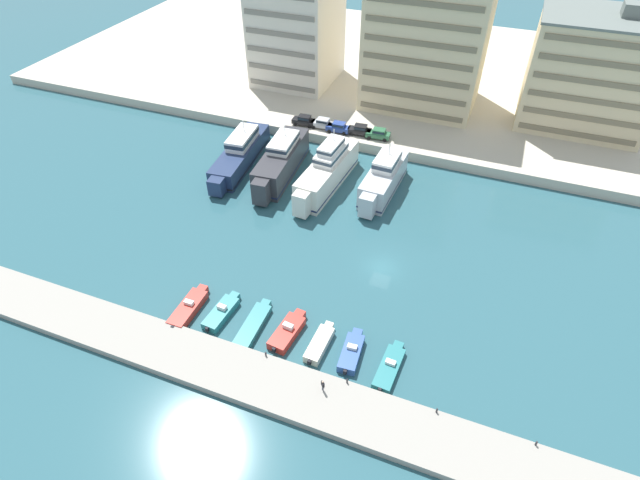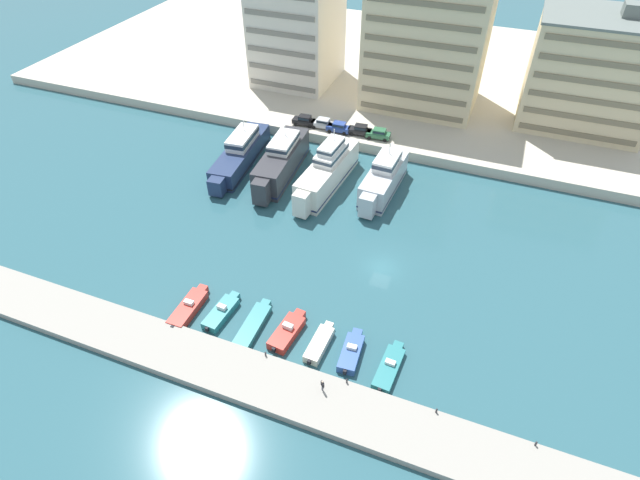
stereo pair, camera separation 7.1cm
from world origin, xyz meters
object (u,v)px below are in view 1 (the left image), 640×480
object	(u,v)px
motorboat_blue_center_right	(352,352)
motorboat_teal_mid_right	(389,367)
car_black_center_left	(360,130)
pedestrian_near_edge	(323,385)
motorboat_red_center_left	(288,331)
yacht_ivory_mid_left	(327,171)
motorboat_teal_mid_left	(252,328)
motorboat_teal_left	(222,312)
car_blue_mid_left	(338,127)
car_green_center	(378,133)
yacht_charcoal_left	(281,161)
motorboat_cream_center	(320,344)
yacht_silver_center_left	(383,179)
car_silver_left	(322,123)
car_black_far_left	(304,120)
motorboat_red_far_left	(189,308)
yacht_navy_far_left	(240,153)

from	to	relation	value
motorboat_blue_center_right	motorboat_teal_mid_right	bearing A→B (deg)	-3.79
car_black_center_left	pedestrian_near_edge	xyz separation A→B (m)	(11.81, -49.23, -0.92)
motorboat_red_center_left	motorboat_blue_center_right	xyz separation A→B (m)	(7.60, -0.04, -0.02)
yacht_ivory_mid_left	motorboat_teal_mid_left	xyz separation A→B (m)	(2.08, -30.12, -2.25)
motorboat_teal_left	car_blue_mid_left	world-z (taller)	car_blue_mid_left
motorboat_blue_center_right	car_green_center	xyz separation A→B (m)	(-9.60, 43.36, 2.21)
motorboat_blue_center_right	pedestrian_near_edge	size ratio (longest dim) A/B	3.88
yacht_charcoal_left	motorboat_teal_left	world-z (taller)	yacht_charcoal_left
motorboat_teal_left	motorboat_cream_center	bearing A→B (deg)	-0.46
yacht_silver_center_left	motorboat_red_center_left	xyz separation A→B (m)	(-2.36, -30.81, -1.77)
motorboat_teal_mid_left	car_green_center	distance (m)	44.34
motorboat_blue_center_right	car_silver_left	size ratio (longest dim) A/B	1.45
car_black_far_left	motorboat_blue_center_right	bearing A→B (deg)	-61.57
yacht_charcoal_left	motorboat_red_far_left	xyz separation A→B (m)	(1.85, -30.52, -1.93)
motorboat_teal_left	motorboat_teal_mid_left	bearing A→B (deg)	-10.34
yacht_silver_center_left	car_green_center	size ratio (longest dim) A/B	3.71
motorboat_red_far_left	car_black_center_left	bearing A→B (deg)	81.14
yacht_ivory_mid_left	motorboat_teal_mid_right	xyz separation A→B (m)	(18.11, -29.53, -2.27)
yacht_charcoal_left	motorboat_teal_left	bearing A→B (deg)	-78.96
yacht_ivory_mid_left	motorboat_cream_center	world-z (taller)	yacht_ivory_mid_left
motorboat_red_far_left	motorboat_teal_left	size ratio (longest dim) A/B	1.12
yacht_charcoal_left	car_silver_left	xyz separation A→B (m)	(1.84, 13.80, 0.28)
yacht_silver_center_left	pedestrian_near_edge	world-z (taller)	yacht_silver_center_left
motorboat_red_center_left	pedestrian_near_edge	bearing A→B (deg)	-41.88
yacht_silver_center_left	car_blue_mid_left	xyz separation A→B (m)	(-11.57, 12.18, 0.41)
motorboat_blue_center_right	car_black_far_left	world-z (taller)	car_black_far_left
motorboat_red_far_left	motorboat_red_center_left	distance (m)	12.36
car_silver_left	motorboat_red_far_left	bearing A→B (deg)	-89.99
motorboat_teal_mid_right	car_green_center	xyz separation A→B (m)	(-13.94, 43.64, 2.35)
yacht_silver_center_left	car_black_center_left	distance (m)	14.84
yacht_charcoal_left	motorboat_blue_center_right	bearing A→B (deg)	-53.66
motorboat_cream_center	car_silver_left	bearing A→B (deg)	110.50
yacht_navy_far_left	pedestrian_near_edge	world-z (taller)	yacht_navy_far_left
yacht_ivory_mid_left	motorboat_teal_left	xyz separation A→B (m)	(-2.20, -29.33, -2.16)
motorboat_blue_center_right	car_green_center	size ratio (longest dim) A/B	1.43
yacht_navy_far_left	motorboat_cream_center	world-z (taller)	yacht_navy_far_left
yacht_ivory_mid_left	motorboat_cream_center	distance (m)	31.21
motorboat_red_center_left	motorboat_cream_center	bearing A→B (deg)	-3.38
motorboat_red_far_left	pedestrian_near_edge	distance (m)	19.39
motorboat_red_far_left	motorboat_red_center_left	world-z (taller)	motorboat_red_center_left
motorboat_blue_center_right	car_black_center_left	bearing A→B (deg)	106.62
motorboat_blue_center_right	car_silver_left	xyz separation A→B (m)	(-19.92, 43.39, 2.21)
pedestrian_near_edge	yacht_charcoal_left	bearing A→B (deg)	120.26
motorboat_red_far_left	car_blue_mid_left	xyz separation A→B (m)	(3.11, 43.97, 2.21)
yacht_navy_far_left	motorboat_red_center_left	distance (m)	37.26
motorboat_teal_mid_right	pedestrian_near_edge	world-z (taller)	pedestrian_near_edge
car_black_center_left	car_silver_left	bearing A→B (deg)	-178.99
yacht_ivory_mid_left	pedestrian_near_edge	xyz separation A→B (m)	(12.60, -34.96, -0.85)
motorboat_teal_left	motorboat_teal_mid_right	world-z (taller)	motorboat_teal_left
yacht_navy_far_left	yacht_silver_center_left	distance (m)	24.25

